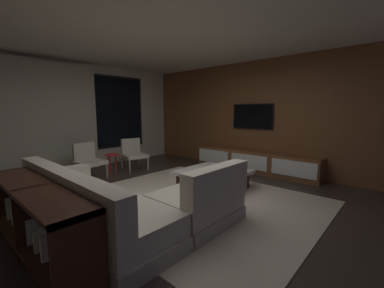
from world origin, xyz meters
The scene contains 14 objects.
floor centered at (0.00, 0.00, 0.00)m, with size 9.20×9.20×0.00m, color #332B26.
back_wall_with_window centered at (-0.06, 3.62, 1.34)m, with size 6.60×0.30×2.70m.
media_wall centered at (3.06, 0.00, 1.35)m, with size 0.12×7.80×2.70m.
ceiling centered at (0.00, 0.00, 2.70)m, with size 8.20×8.20×0.00m, color beige.
area_rug centered at (0.35, -0.10, 0.01)m, with size 3.20×3.80×0.01m, color beige.
sectional_couch centered at (-0.95, -0.06, 0.29)m, with size 1.98×2.50×0.82m.
coffee_table centered at (1.06, 0.03, 0.19)m, with size 1.16×1.16×0.36m.
book_stack_on_coffee_table centered at (1.24, 0.00, 0.40)m, with size 0.27×0.20×0.06m.
accent_chair_near_window centered at (0.97, 2.50, 0.43)m, with size 0.64×0.66×0.78m.
accent_chair_by_curtain centered at (-0.17, 2.56, 0.43)m, with size 0.58×0.60×0.78m.
side_stool centered at (0.40, 2.56, 0.37)m, with size 0.32×0.32×0.46m.
media_console centered at (2.77, 0.05, 0.25)m, with size 0.46×3.10×0.52m.
mounted_tv centered at (2.95, 0.25, 1.35)m, with size 0.05×1.06×0.62m.
console_table_behind_couch centered at (-1.87, 0.07, 0.42)m, with size 0.40×2.10×0.74m.
Camera 1 is at (-2.53, -2.64, 1.48)m, focal length 22.55 mm.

